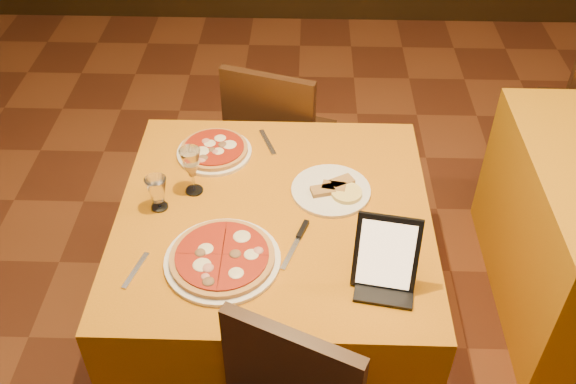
{
  "coord_description": "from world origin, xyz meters",
  "views": [
    {
      "loc": [
        -0.33,
        -1.19,
        2.28
      ],
      "look_at": [
        -0.38,
        0.44,
        0.86
      ],
      "focal_mm": 40.0,
      "sensor_mm": 36.0,
      "label": 1
    }
  ],
  "objects_px": {
    "chair_main_far": "(283,138)",
    "main_table": "(275,282)",
    "pizza_far": "(214,151)",
    "wine_glass": "(192,171)",
    "water_glass": "(158,194)",
    "tablet": "(386,253)",
    "pizza_near": "(222,259)"
  },
  "relations": [
    {
      "from": "chair_main_far",
      "to": "wine_glass",
      "type": "xyz_separation_m",
      "value": [
        -0.3,
        -0.74,
        0.39
      ]
    },
    {
      "from": "main_table",
      "to": "pizza_near",
      "type": "bearing_deg",
      "value": -122.37
    },
    {
      "from": "wine_glass",
      "to": "tablet",
      "type": "relative_size",
      "value": 0.78
    },
    {
      "from": "main_table",
      "to": "pizza_far",
      "type": "xyz_separation_m",
      "value": [
        -0.25,
        0.32,
        0.39
      ]
    },
    {
      "from": "main_table",
      "to": "tablet",
      "type": "distance_m",
      "value": 0.68
    },
    {
      "from": "pizza_near",
      "to": "tablet",
      "type": "bearing_deg",
      "value": -6.56
    },
    {
      "from": "pizza_near",
      "to": "tablet",
      "type": "distance_m",
      "value": 0.53
    },
    {
      "from": "main_table",
      "to": "water_glass",
      "type": "xyz_separation_m",
      "value": [
        -0.41,
        0.01,
        0.44
      ]
    },
    {
      "from": "wine_glass",
      "to": "water_glass",
      "type": "height_order",
      "value": "wine_glass"
    },
    {
      "from": "tablet",
      "to": "pizza_near",
      "type": "bearing_deg",
      "value": -176.71
    },
    {
      "from": "chair_main_far",
      "to": "main_table",
      "type": "bearing_deg",
      "value": 107.68
    },
    {
      "from": "pizza_near",
      "to": "wine_glass",
      "type": "bearing_deg",
      "value": 112.16
    },
    {
      "from": "main_table",
      "to": "pizza_near",
      "type": "xyz_separation_m",
      "value": [
        -0.15,
        -0.24,
        0.39
      ]
    },
    {
      "from": "chair_main_far",
      "to": "water_glass",
      "type": "bearing_deg",
      "value": 81.57
    },
    {
      "from": "wine_glass",
      "to": "water_glass",
      "type": "distance_m",
      "value": 0.15
    },
    {
      "from": "tablet",
      "to": "water_glass",
      "type": "bearing_deg",
      "value": 167.56
    },
    {
      "from": "chair_main_far",
      "to": "water_glass",
      "type": "relative_size",
      "value": 7.0
    },
    {
      "from": "pizza_far",
      "to": "tablet",
      "type": "bearing_deg",
      "value": -46.08
    },
    {
      "from": "main_table",
      "to": "wine_glass",
      "type": "bearing_deg",
      "value": 161.11
    },
    {
      "from": "wine_glass",
      "to": "water_glass",
      "type": "xyz_separation_m",
      "value": [
        -0.11,
        -0.09,
        -0.03
      ]
    },
    {
      "from": "chair_main_far",
      "to": "pizza_far",
      "type": "bearing_deg",
      "value": 81.82
    },
    {
      "from": "main_table",
      "to": "pizza_far",
      "type": "relative_size",
      "value": 3.78
    },
    {
      "from": "pizza_far",
      "to": "wine_glass",
      "type": "distance_m",
      "value": 0.24
    },
    {
      "from": "pizza_far",
      "to": "water_glass",
      "type": "bearing_deg",
      "value": -116.51
    },
    {
      "from": "wine_glass",
      "to": "tablet",
      "type": "bearing_deg",
      "value": -31.78
    },
    {
      "from": "main_table",
      "to": "water_glass",
      "type": "bearing_deg",
      "value": 178.64
    },
    {
      "from": "main_table",
      "to": "pizza_far",
      "type": "height_order",
      "value": "pizza_far"
    },
    {
      "from": "water_glass",
      "to": "tablet",
      "type": "xyz_separation_m",
      "value": [
        0.76,
        -0.31,
        0.06
      ]
    },
    {
      "from": "chair_main_far",
      "to": "pizza_near",
      "type": "bearing_deg",
      "value": 99.53
    },
    {
      "from": "water_glass",
      "to": "chair_main_far",
      "type": "bearing_deg",
      "value": 63.89
    },
    {
      "from": "chair_main_far",
      "to": "pizza_far",
      "type": "height_order",
      "value": "chair_main_far"
    },
    {
      "from": "pizza_near",
      "to": "pizza_far",
      "type": "relative_size",
      "value": 1.3
    }
  ]
}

